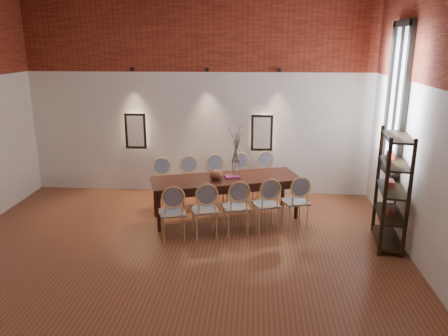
# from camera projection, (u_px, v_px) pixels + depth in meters

# --- Properties ---
(floor) EXTENTS (7.00, 7.00, 0.02)m
(floor) POSITION_uv_depth(u_px,v_px,m) (167.00, 275.00, 6.00)
(floor) COLOR brown
(floor) RESTS_ON ground
(wall_back) EXTENTS (7.00, 0.10, 4.00)m
(wall_back) POSITION_uv_depth(u_px,v_px,m) (198.00, 97.00, 8.84)
(wall_back) COLOR silver
(wall_back) RESTS_ON ground
(wall_front) EXTENTS (7.00, 0.10, 4.00)m
(wall_front) POSITION_uv_depth(u_px,v_px,m) (0.00, 280.00, 2.04)
(wall_front) COLOR silver
(wall_front) RESTS_ON ground
(brick_band_back) EXTENTS (7.00, 0.02, 1.50)m
(brick_band_back) POSITION_uv_depth(u_px,v_px,m) (197.00, 32.00, 8.43)
(brick_band_back) COLOR maroon
(brick_band_back) RESTS_ON ground
(niche_left) EXTENTS (0.36, 0.06, 0.66)m
(niche_left) POSITION_uv_depth(u_px,v_px,m) (136.00, 131.00, 9.03)
(niche_left) COLOR #FFEAC6
(niche_left) RESTS_ON wall_back
(niche_right) EXTENTS (0.36, 0.06, 0.66)m
(niche_right) POSITION_uv_depth(u_px,v_px,m) (262.00, 133.00, 8.85)
(niche_right) COLOR #FFEAC6
(niche_right) RESTS_ON wall_back
(spot_fixture_left) EXTENTS (0.08, 0.10, 0.08)m
(spot_fixture_left) POSITION_uv_depth(u_px,v_px,m) (132.00, 69.00, 8.66)
(spot_fixture_left) COLOR black
(spot_fixture_left) RESTS_ON wall_back
(spot_fixture_mid) EXTENTS (0.08, 0.10, 0.08)m
(spot_fixture_mid) POSITION_uv_depth(u_px,v_px,m) (207.00, 70.00, 8.55)
(spot_fixture_mid) COLOR black
(spot_fixture_mid) RESTS_ON wall_back
(spot_fixture_right) EXTENTS (0.08, 0.10, 0.08)m
(spot_fixture_right) POSITION_uv_depth(u_px,v_px,m) (279.00, 70.00, 8.45)
(spot_fixture_right) COLOR black
(spot_fixture_right) RESTS_ON wall_back
(window_glass) EXTENTS (0.02, 0.78, 2.38)m
(window_glass) POSITION_uv_depth(u_px,v_px,m) (397.00, 101.00, 7.07)
(window_glass) COLOR silver
(window_glass) RESTS_ON wall_right
(window_frame) EXTENTS (0.08, 0.90, 2.50)m
(window_frame) POSITION_uv_depth(u_px,v_px,m) (396.00, 101.00, 7.07)
(window_frame) COLOR black
(window_frame) RESTS_ON wall_right
(window_mullion) EXTENTS (0.06, 0.06, 2.40)m
(window_mullion) POSITION_uv_depth(u_px,v_px,m) (396.00, 101.00, 7.07)
(window_mullion) COLOR black
(window_mullion) RESTS_ON wall_right
(dining_table) EXTENTS (2.74, 1.60, 0.75)m
(dining_table) POSITION_uv_depth(u_px,v_px,m) (226.00, 198.00, 7.84)
(dining_table) COLOR black
(dining_table) RESTS_ON floor
(chair_near_a) EXTENTS (0.55, 0.55, 0.94)m
(chair_near_a) POSITION_uv_depth(u_px,v_px,m) (172.00, 212.00, 6.93)
(chair_near_a) COLOR tan
(chair_near_a) RESTS_ON floor
(chair_near_b) EXTENTS (0.55, 0.55, 0.94)m
(chair_near_b) POSITION_uv_depth(u_px,v_px,m) (205.00, 209.00, 7.04)
(chair_near_b) COLOR tan
(chair_near_b) RESTS_ON floor
(chair_near_c) EXTENTS (0.55, 0.55, 0.94)m
(chair_near_c) POSITION_uv_depth(u_px,v_px,m) (236.00, 207.00, 7.16)
(chair_near_c) COLOR tan
(chair_near_c) RESTS_ON floor
(chair_near_d) EXTENTS (0.55, 0.55, 0.94)m
(chair_near_d) POSITION_uv_depth(u_px,v_px,m) (266.00, 204.00, 7.28)
(chair_near_d) COLOR tan
(chair_near_d) RESTS_ON floor
(chair_near_e) EXTENTS (0.55, 0.55, 0.94)m
(chair_near_e) POSITION_uv_depth(u_px,v_px,m) (295.00, 201.00, 7.40)
(chair_near_e) COLOR tan
(chair_near_e) RESTS_ON floor
(chair_far_a) EXTENTS (0.55, 0.55, 0.94)m
(chair_far_a) POSITION_uv_depth(u_px,v_px,m) (163.00, 185.00, 8.23)
(chair_far_a) COLOR tan
(chair_far_a) RESTS_ON floor
(chair_far_b) EXTENTS (0.55, 0.55, 0.94)m
(chair_far_b) POSITION_uv_depth(u_px,v_px,m) (191.00, 183.00, 8.35)
(chair_far_b) COLOR tan
(chair_far_b) RESTS_ON floor
(chair_far_c) EXTENTS (0.55, 0.55, 0.94)m
(chair_far_c) POSITION_uv_depth(u_px,v_px,m) (217.00, 181.00, 8.47)
(chair_far_c) COLOR tan
(chair_far_c) RESTS_ON floor
(chair_far_d) EXTENTS (0.55, 0.55, 0.94)m
(chair_far_d) POSITION_uv_depth(u_px,v_px,m) (243.00, 179.00, 8.59)
(chair_far_d) COLOR tan
(chair_far_d) RESTS_ON floor
(chair_far_e) EXTENTS (0.55, 0.55, 0.94)m
(chair_far_e) POSITION_uv_depth(u_px,v_px,m) (268.00, 177.00, 8.70)
(chair_far_e) COLOR tan
(chair_far_e) RESTS_ON floor
(vase) EXTENTS (0.14, 0.14, 0.30)m
(vase) POSITION_uv_depth(u_px,v_px,m) (236.00, 169.00, 7.74)
(vase) COLOR silver
(vase) RESTS_ON dining_table
(dried_branches) EXTENTS (0.50, 0.50, 0.70)m
(dried_branches) POSITION_uv_depth(u_px,v_px,m) (236.00, 144.00, 7.61)
(dried_branches) COLOR #4A422E
(dried_branches) RESTS_ON vase
(bowl) EXTENTS (0.24, 0.24, 0.18)m
(bowl) POSITION_uv_depth(u_px,v_px,m) (216.00, 175.00, 7.62)
(bowl) COLOR brown
(bowl) RESTS_ON dining_table
(book) EXTENTS (0.30, 0.25, 0.03)m
(book) POSITION_uv_depth(u_px,v_px,m) (233.00, 177.00, 7.76)
(book) COLOR #7C1D64
(book) RESTS_ON dining_table
(shelving_rack) EXTENTS (0.52, 1.04, 1.80)m
(shelving_rack) POSITION_uv_depth(u_px,v_px,m) (392.00, 189.00, 6.69)
(shelving_rack) COLOR black
(shelving_rack) RESTS_ON floor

